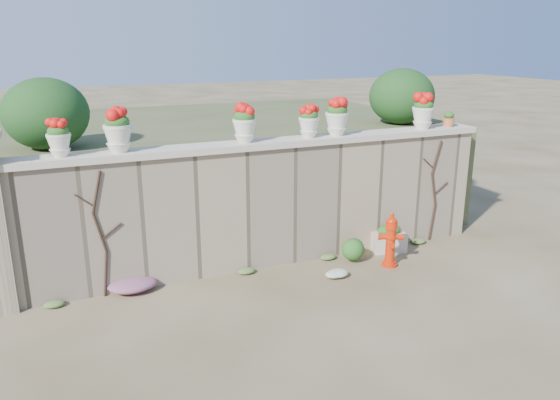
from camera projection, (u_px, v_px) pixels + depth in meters
name	position (u px, v px, depth m)	size (l,w,h in m)	color
ground	(316.00, 308.00, 7.71)	(80.00, 80.00, 0.00)	brown
stone_wall	(268.00, 206.00, 9.01)	(8.00, 0.40, 2.00)	gray
wall_cap	(267.00, 144.00, 8.71)	(8.10, 0.52, 0.10)	beige
raised_fill	(212.00, 166.00, 11.83)	(9.00, 6.00, 2.00)	#384C23
back_shrub_left	(46.00, 114.00, 8.41)	(1.30, 1.30, 1.10)	#143814
back_shrub_right	(402.00, 96.00, 10.92)	(1.30, 1.30, 1.10)	#143814
vine_left	(101.00, 233.00, 7.81)	(0.60, 0.04, 1.91)	black
vine_right	(434.00, 190.00, 10.05)	(0.60, 0.04, 1.91)	black
fire_hydrant	(391.00, 240.00, 9.03)	(0.40, 0.28, 0.93)	red
planter_box	(389.00, 239.00, 9.73)	(0.66, 0.48, 0.49)	beige
green_shrub	(357.00, 248.00, 9.24)	(0.55, 0.49, 0.52)	#1E5119
magenta_clump	(133.00, 284.00, 8.17)	(0.97, 0.65, 0.26)	#B72497
white_flowers	(337.00, 274.00, 8.65)	(0.44, 0.36, 0.16)	white
urn_pot_0	(59.00, 138.00, 7.46)	(0.33, 0.33, 0.51)	silver
urn_pot_1	(118.00, 130.00, 7.74)	(0.40, 0.40, 0.63)	silver
urn_pot_2	(245.00, 124.00, 8.47)	(0.38, 0.38, 0.59)	silver
urn_pot_3	(309.00, 121.00, 8.91)	(0.34, 0.34, 0.53)	silver
urn_pot_4	(337.00, 117.00, 9.09)	(0.39, 0.39, 0.62)	silver
urn_pot_5	(423.00, 112.00, 9.76)	(0.40, 0.40, 0.62)	silver
terracotta_pot	(449.00, 120.00, 10.04)	(0.22, 0.22, 0.27)	#C9673D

